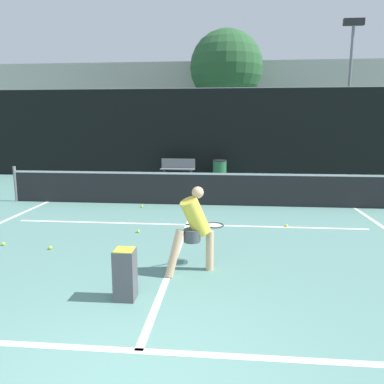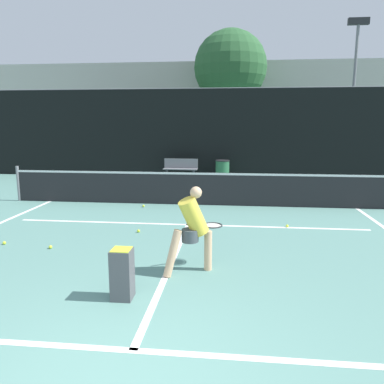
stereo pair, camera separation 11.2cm
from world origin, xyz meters
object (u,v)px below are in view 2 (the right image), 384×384
object	(u,v)px
player_practicing	(193,227)
parked_car	(137,157)
courtside_bench	(181,168)
trash_bin	(222,170)
ball_hopper	(122,273)

from	to	relation	value
player_practicing	parked_car	bearing A→B (deg)	77.62
player_practicing	courtside_bench	world-z (taller)	player_practicing
courtside_bench	parked_car	distance (m)	4.16
parked_car	courtside_bench	bearing A→B (deg)	-49.58
player_practicing	parked_car	size ratio (longest dim) A/B	0.32
player_practicing	trash_bin	distance (m)	10.04
player_practicing	ball_hopper	xyz separation A→B (m)	(-0.86, -1.01, -0.39)
trash_bin	courtside_bench	bearing A→B (deg)	-175.44
ball_hopper	parked_car	distance (m)	14.47
player_practicing	ball_hopper	bearing A→B (deg)	-160.97
courtside_bench	parked_car	bearing A→B (deg)	133.25
player_practicing	parked_car	distance (m)	13.73
ball_hopper	courtside_bench	world-z (taller)	courtside_bench
courtside_bench	player_practicing	bearing A→B (deg)	-78.15
player_practicing	trash_bin	bearing A→B (deg)	58.45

